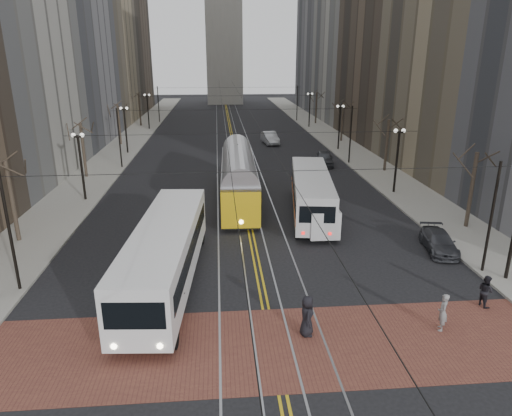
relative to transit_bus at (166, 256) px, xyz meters
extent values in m
plane|color=black|center=(5.10, -2.07, -1.72)|extent=(260.00, 260.00, 0.00)
cube|color=gray|center=(-9.90, 42.93, -1.65)|extent=(5.00, 140.00, 0.15)
cube|color=gray|center=(20.10, 42.93, -1.65)|extent=(5.00, 140.00, 0.15)
cube|color=brown|center=(5.10, -6.07, -1.72)|extent=(25.00, 6.00, 0.01)
cube|color=gray|center=(5.10, 42.93, -1.72)|extent=(4.80, 130.00, 0.02)
cube|color=gold|center=(5.10, 42.93, -1.72)|extent=(0.42, 130.00, 0.01)
cube|color=slate|center=(-20.40, 43.93, 15.28)|extent=(16.00, 20.00, 34.00)
cube|color=brown|center=(-20.40, 83.93, 18.28)|extent=(16.00, 20.00, 40.00)
cube|color=brown|center=(30.60, 43.93, 15.28)|extent=(16.00, 20.00, 34.00)
cube|color=slate|center=(30.60, 83.93, 18.28)|extent=(16.00, 20.00, 40.00)
cylinder|color=black|center=(-8.60, 15.93, 1.08)|extent=(0.20, 0.20, 5.60)
cylinder|color=black|center=(-8.60, 35.93, 1.08)|extent=(0.20, 0.20, 5.60)
cylinder|color=black|center=(-8.60, 55.93, 1.08)|extent=(0.20, 0.20, 5.60)
cylinder|color=black|center=(18.80, 15.93, 1.08)|extent=(0.20, 0.20, 5.60)
cylinder|color=black|center=(18.80, 35.93, 1.08)|extent=(0.20, 0.20, 5.60)
cylinder|color=black|center=(18.80, 55.93, 1.08)|extent=(0.20, 0.20, 5.60)
cylinder|color=#382D23|center=(-10.60, 6.93, 1.08)|extent=(0.28, 0.28, 5.60)
cylinder|color=#382D23|center=(-10.60, 23.93, 1.08)|extent=(0.28, 0.28, 5.60)
cylinder|color=#382D23|center=(-10.60, 41.93, 1.08)|extent=(0.28, 0.28, 5.60)
cylinder|color=#382D23|center=(-10.60, 59.93, 1.08)|extent=(0.28, 0.28, 5.60)
cylinder|color=#382D23|center=(20.80, 6.93, 1.08)|extent=(0.28, 0.28, 5.60)
cylinder|color=#382D23|center=(20.80, 23.93, 1.08)|extent=(0.28, 0.28, 5.60)
cylinder|color=#382D23|center=(20.80, 41.93, 1.08)|extent=(0.28, 0.28, 5.60)
cylinder|color=#382D23|center=(20.80, 59.93, 1.08)|extent=(0.28, 0.28, 5.60)
cylinder|color=black|center=(3.60, 42.93, 4.28)|extent=(0.03, 120.00, 0.03)
cylinder|color=black|center=(6.60, 42.93, 4.28)|extent=(0.03, 120.00, 0.03)
cylinder|color=black|center=(-7.80, -0.07, 1.58)|extent=(0.16, 0.16, 6.60)
cylinder|color=black|center=(-7.80, 27.93, 1.58)|extent=(0.16, 0.16, 6.60)
cylinder|color=black|center=(-7.80, 63.93, 1.58)|extent=(0.16, 0.16, 6.60)
cylinder|color=black|center=(18.00, -0.07, 1.58)|extent=(0.16, 0.16, 6.60)
cylinder|color=black|center=(18.00, 27.93, 1.58)|extent=(0.16, 0.16, 6.60)
cylinder|color=black|center=(18.00, 63.93, 1.58)|extent=(0.16, 0.16, 6.60)
cube|color=white|center=(0.00, 0.00, 0.00)|extent=(3.87, 13.97, 3.45)
cube|color=gold|center=(4.60, 14.64, 0.04)|extent=(3.15, 15.06, 3.54)
cube|color=silver|center=(10.08, 10.79, -0.09)|extent=(4.43, 12.80, 3.27)
cube|color=silver|center=(9.85, 7.08, -0.59)|extent=(2.00, 5.15, 2.27)
imported|color=#46484E|center=(14.97, 27.44, -0.92)|extent=(2.64, 4.98, 1.61)
imported|color=#B4B7BC|center=(10.28, 41.18, -0.89)|extent=(2.36, 5.26, 1.68)
imported|color=#3A3C41|center=(16.90, 3.18, -1.10)|extent=(2.45, 4.52, 1.24)
imported|color=black|center=(6.69, -5.31, -0.75)|extent=(0.68, 0.98, 1.92)
imported|color=gray|center=(12.91, -5.44, -0.82)|extent=(0.64, 0.77, 1.79)
imported|color=black|center=(16.04, -3.57, -0.89)|extent=(0.75, 0.89, 1.64)
imported|color=black|center=(0.92, -3.57, -0.93)|extent=(0.63, 1.04, 1.57)
camera|label=1|loc=(2.95, -22.74, 10.25)|focal=32.00mm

